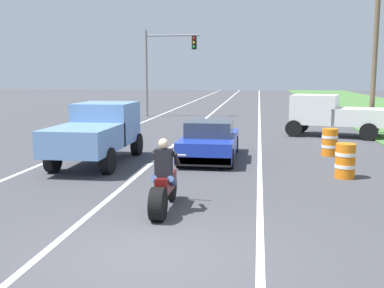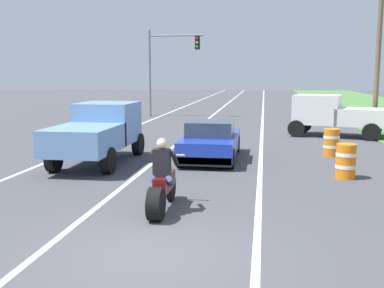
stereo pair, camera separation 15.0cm
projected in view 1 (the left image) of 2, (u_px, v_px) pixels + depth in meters
The scene contains 12 objects.
ground_plane at pixel (151, 254), 7.69m from camera, with size 160.00×160.00×0.00m, color #424247.
lane_stripe_left_solid at pixel (140, 123), 28.02m from camera, with size 0.14×120.00×0.01m, color white.
lane_stripe_right_solid at pixel (259, 125), 27.01m from camera, with size 0.14×120.00×0.01m, color white.
lane_stripe_centre_dashed at pixel (199, 124), 27.51m from camera, with size 0.14×120.00×0.01m, color white.
motorcycle_with_rider at pixel (164, 185), 9.95m from camera, with size 0.70×2.21×1.62m.
sports_car_blue at pixel (210, 142), 16.18m from camera, with size 1.84×4.30×1.37m.
pickup_truck_left_lane_light_blue at pixel (98, 130), 15.41m from camera, with size 2.02×4.80×1.98m.
pickup_truck_right_shoulder_white at pixel (334, 113), 22.08m from camera, with size 5.14×3.14×1.98m.
traffic_light_mast_near at pixel (162, 60), 32.05m from camera, with size 3.88×0.34×6.00m.
utility_pole_roadside at pixel (375, 58), 22.46m from camera, with size 0.24×0.24×7.49m, color brown.
construction_barrel_nearest at pixel (345, 161), 13.26m from camera, with size 0.58×0.58×1.00m.
construction_barrel_mid at pixel (330, 142), 16.91m from camera, with size 0.58×0.58×1.00m.
Camera 1 is at (1.72, -7.16, 2.97)m, focal length 43.19 mm.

